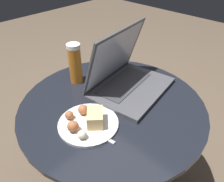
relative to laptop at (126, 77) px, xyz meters
name	(u,v)px	position (x,y,z in m)	size (l,w,h in m)	color
ground_plane	(112,180)	(-0.12, -0.04, -0.59)	(6.00, 6.00, 0.00)	brown
table	(112,126)	(-0.12, -0.04, -0.18)	(0.74, 0.74, 0.53)	#9E9EA3
laptop	(126,77)	(0.00, 0.00, 0.00)	(0.37, 0.31, 0.26)	#47474C
beer_glass	(75,64)	(-0.12, 0.19, 0.04)	(0.06, 0.06, 0.18)	#C6701E
snack_plate	(88,121)	(-0.27, -0.06, -0.04)	(0.21, 0.21, 0.06)	silver
fork	(91,131)	(-0.28, -0.09, -0.05)	(0.04, 0.16, 0.00)	#B2B2B7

